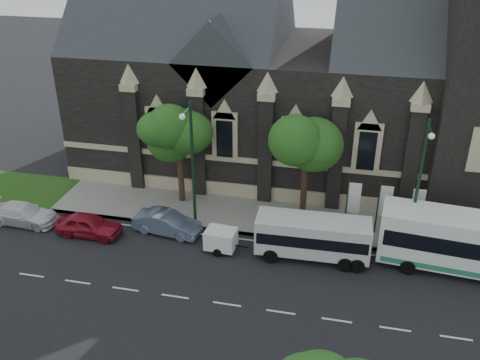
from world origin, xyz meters
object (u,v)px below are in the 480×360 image
(street_lamp_mid, at_px, (192,161))
(banner_flag_right, at_px, (415,207))
(banner_flag_center, at_px, (383,204))
(car_far_white, at_px, (23,214))
(box_trailer, at_px, (221,239))
(tree_walk_right, at_px, (310,139))
(sedan, at_px, (167,223))
(street_lamp_near, at_px, (419,182))
(shuttle_bus, at_px, (313,236))
(car_far_red, at_px, (89,225))
(tree_walk_left, at_px, (182,129))
(banner_flag_left, at_px, (351,201))

(street_lamp_mid, xyz_separation_m, banner_flag_right, (14.29, 1.91, -2.73))
(banner_flag_center, xyz_separation_m, car_far_white, (-24.10, -3.73, -1.68))
(box_trailer, height_order, car_far_white, box_trailer)
(tree_walk_right, height_order, sedan, tree_walk_right)
(street_lamp_near, height_order, shuttle_bus, street_lamp_near)
(tree_walk_right, relative_size, banner_flag_right, 1.95)
(street_lamp_mid, relative_size, banner_flag_center, 2.25)
(banner_flag_center, relative_size, shuttle_bus, 0.57)
(sedan, bearing_deg, banner_flag_center, -70.85)
(sedan, distance_m, car_far_red, 5.20)
(tree_walk_right, distance_m, car_far_white, 20.43)
(banner_flag_center, xyz_separation_m, banner_flag_right, (2.00, 0.00, 0.00))
(shuttle_bus, xyz_separation_m, car_far_red, (-14.79, -0.67, -0.81))
(tree_walk_left, distance_m, banner_flag_left, 12.66)
(street_lamp_mid, xyz_separation_m, sedan, (-1.64, -0.89, -4.35))
(banner_flag_right, distance_m, car_far_white, 26.41)
(tree_walk_left, distance_m, box_trailer, 8.61)
(banner_flag_right, distance_m, car_far_red, 21.41)
(banner_flag_center, xyz_separation_m, sedan, (-13.93, -2.80, -1.63))
(banner_flag_center, bearing_deg, banner_flag_left, 180.00)
(tree_walk_left, height_order, banner_flag_left, tree_walk_left)
(shuttle_bus, distance_m, car_far_red, 14.83)
(tree_walk_left, distance_m, banner_flag_right, 16.52)
(street_lamp_near, distance_m, car_far_red, 21.23)
(street_lamp_near, xyz_separation_m, car_far_red, (-20.65, -2.25, -4.36))
(sedan, height_order, car_far_white, sedan)
(box_trailer, bearing_deg, shuttle_bus, 9.22)
(box_trailer, bearing_deg, banner_flag_left, 30.96)
(street_lamp_near, relative_size, car_far_red, 2.03)
(shuttle_bus, height_order, car_far_white, shuttle_bus)
(street_lamp_mid, xyz_separation_m, box_trailer, (2.40, -2.10, -4.27))
(box_trailer, relative_size, sedan, 0.61)
(banner_flag_left, bearing_deg, sedan, -166.79)
(tree_walk_left, bearing_deg, sedan, -87.98)
(street_lamp_near, bearing_deg, tree_walk_right, 151.94)
(street_lamp_near, height_order, car_far_white, street_lamp_near)
(box_trailer, relative_size, car_far_red, 0.63)
(car_far_white, bearing_deg, car_far_red, -93.83)
(banner_flag_center, bearing_deg, tree_walk_right, 161.36)
(street_lamp_mid, relative_size, box_trailer, 3.21)
(sedan, xyz_separation_m, car_far_white, (-10.17, -0.93, -0.05))
(tree_walk_right, distance_m, banner_flag_center, 6.36)
(shuttle_bus, bearing_deg, car_far_red, -178.90)
(tree_walk_left, relative_size, sedan, 1.66)
(banner_flag_right, relative_size, car_far_white, 0.82)
(street_lamp_near, bearing_deg, street_lamp_mid, 180.00)
(tree_walk_right, xyz_separation_m, box_trailer, (-4.81, -5.72, -4.98))
(banner_flag_center, height_order, box_trailer, banner_flag_center)
(tree_walk_left, xyz_separation_m, car_far_white, (-10.01, -5.43, -5.03))
(street_lamp_mid, height_order, banner_flag_right, street_lamp_mid)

